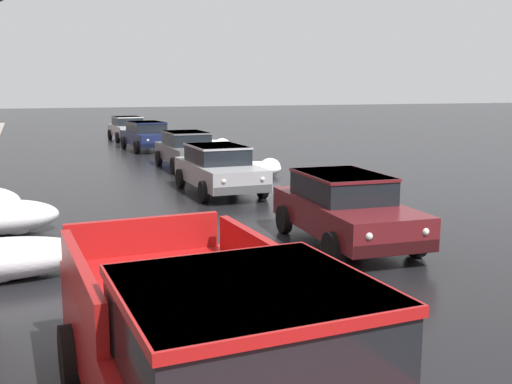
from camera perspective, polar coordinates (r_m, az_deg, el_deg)
The scene contains 10 objects.
snow_bank_along_left_kerb at distance 28.53m, azimuth -4.64°, elevation 4.30°, with size 3.01×1.12×0.73m.
snow_bank_near_corner_right at distance 21.13m, azimuth -0.05°, elevation 2.20°, with size 2.08×1.29×0.65m.
snow_bank_along_right_kerb at distance 13.98m, azimuth -22.91°, elevation -2.27°, with size 2.36×1.26×0.73m.
snow_bank_far_right_pile at distance 26.36m, azimuth -4.04°, elevation 3.94°, with size 1.89×1.41×0.80m.
pickup_truck_red_approaching_near_lane at distance 5.14m, azimuth -3.54°, elevation -15.92°, with size 2.36×5.37×1.76m.
sedan_maroon_parked_kerbside_close at distance 12.16m, azimuth 8.40°, elevation -1.42°, with size 2.09×4.16×1.42m.
sedan_silver_parked_kerbside_mid at distance 17.96m, azimuth -3.58°, elevation 2.32°, with size 1.92×4.26×1.42m.
sedan_grey_parked_far_down_block at distance 23.61m, azimuth -6.56°, elevation 4.09°, with size 1.92×4.24×1.42m.
sedan_darkblue_queued_behind_truck at distance 30.87m, azimuth -10.31°, elevation 5.36°, with size 2.24×4.50×1.42m.
sedan_white_at_far_intersection at distance 36.72m, azimuth -12.09°, elevation 5.99°, with size 2.06×3.98×1.42m.
Camera 1 is at (-3.38, 1.70, 3.12)m, focal length 42.04 mm.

